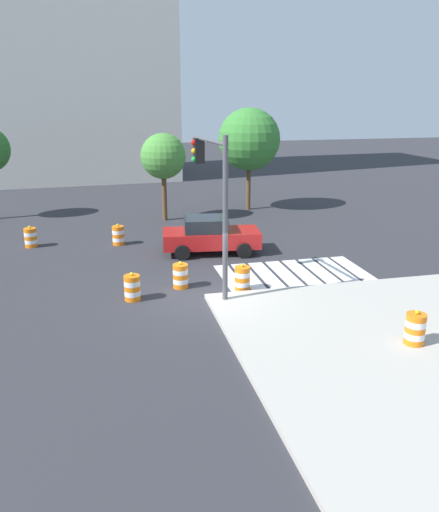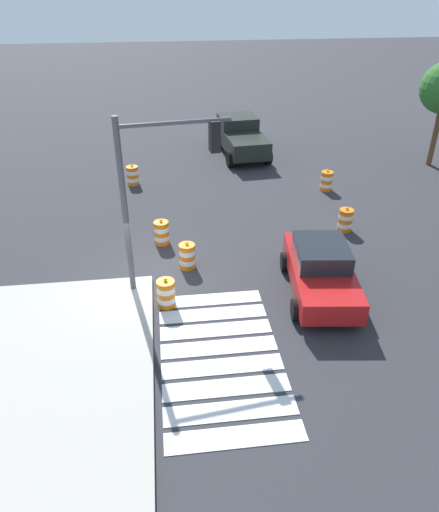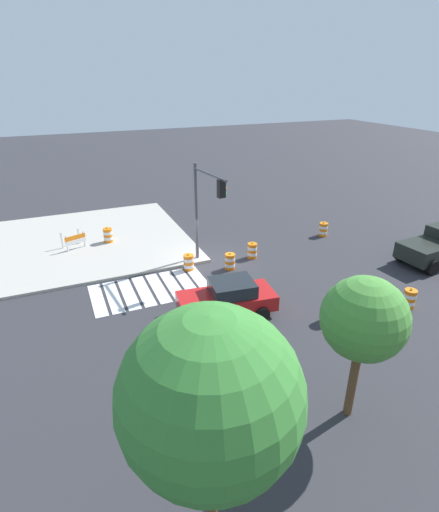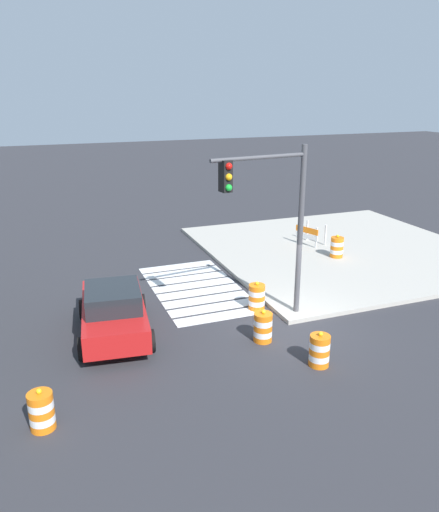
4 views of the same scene
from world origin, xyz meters
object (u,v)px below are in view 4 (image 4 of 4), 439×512
Objects in this scene: traffic_barrel_on_sidewalk at (337,247)px; construction_barricade at (309,233)px; traffic_light_pole at (272,205)px; sports_car at (114,311)px; traffic_barrel_near_corner at (41,411)px; traffic_barrel_lane_center at (319,350)px; traffic_barrel_median_near at (257,297)px; traffic_barrel_median_far at (263,327)px.

construction_barricade is (2.04, 0.22, 0.12)m from traffic_barrel_on_sidewalk.
traffic_barrel_on_sidewalk is at bearing -50.86° from traffic_light_pole.
sports_car is 4.40× the size of traffic_barrel_near_corner.
traffic_barrel_lane_center is 0.71× the size of construction_barricade.
traffic_barrel_near_corner is 8.26m from traffic_barrel_median_near.
sports_car is 6.24m from traffic_barrel_lane_center.
traffic_barrel_near_corner is at bearing 119.91° from traffic_barrel_median_near.
traffic_barrel_lane_center is (-3.81, -4.93, -0.36)m from sports_car.
traffic_barrel_median_far and traffic_barrel_lane_center have the same top height.
construction_barricade is (5.69, -10.16, -0.09)m from sports_car.
construction_barricade is at bearing 6.18° from traffic_barrel_on_sidewalk.
traffic_barrel_on_sidewalk reaches higher than construction_barricade.
traffic_barrel_near_corner is at bearing 107.22° from traffic_barrel_median_far.
construction_barricade is at bearing -60.75° from sports_car.
traffic_barrel_near_corner is 1.00× the size of traffic_barrel_median_near.
sports_car reaches higher than traffic_barrel_on_sidewalk.
traffic_barrel_on_sidewalk is (5.64, -6.29, 0.15)m from traffic_barrel_median_far.
traffic_light_pole is at bearing 175.37° from traffic_barrel_median_near.
traffic_barrel_near_corner is 8.45m from traffic_light_pole.
traffic_light_pole is (3.07, -7.08, 3.46)m from traffic_barrel_near_corner.
construction_barricade is at bearing -39.16° from traffic_light_pole.
traffic_barrel_near_corner is 0.19× the size of traffic_light_pole.
sports_car is at bearing 119.25° from construction_barricade.
traffic_light_pole reaches higher than traffic_barrel_on_sidewalk.
construction_barricade is at bearing -28.84° from traffic_barrel_lane_center.
sports_car is at bearing 91.86° from traffic_barrel_median_near.
traffic_barrel_near_corner is 7.21m from traffic_barrel_lane_center.
traffic_barrel_median_near and traffic_barrel_lane_center have the same top height.
traffic_barrel_near_corner is 1.00× the size of traffic_barrel_median_far.
traffic_light_pole is at bearing 2.57° from traffic_barrel_lane_center.
sports_car is 4.58m from traffic_barrel_near_corner.
traffic_barrel_median_far is at bearing 141.69° from construction_barricade.
traffic_light_pole is (-6.59, 5.36, 3.19)m from construction_barricade.
traffic_barrel_median_near is 1.00× the size of traffic_barrel_on_sidewalk.
traffic_barrel_lane_center is at bearing -179.34° from traffic_barrel_median_near.
traffic_light_pole reaches higher than sports_car.
traffic_barrel_median_near and traffic_barrel_median_far have the same top height.
traffic_barrel_median_far is (-2.15, 0.79, 0.00)m from traffic_barrel_median_near.
traffic_barrel_median_near is at bearing -60.09° from traffic_barrel_near_corner.
traffic_barrel_on_sidewalk is 0.71× the size of construction_barricade.
traffic_barrel_lane_center is 9.24m from traffic_barrel_on_sidewalk.
traffic_light_pole is at bearing -100.55° from sports_car.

